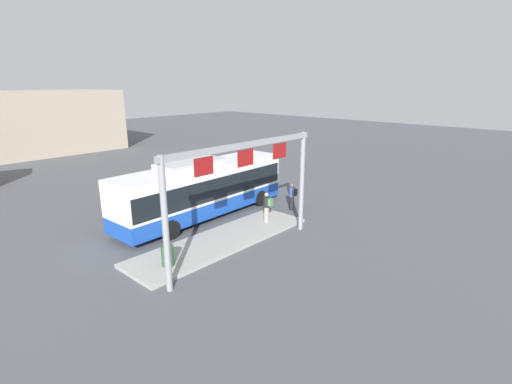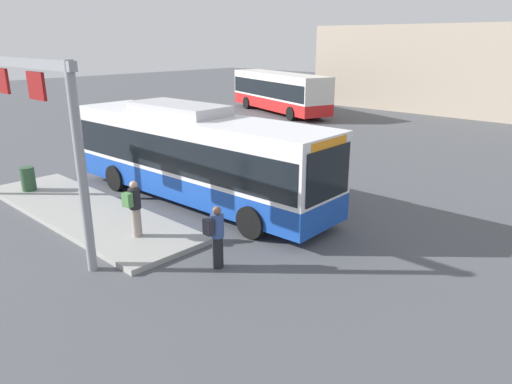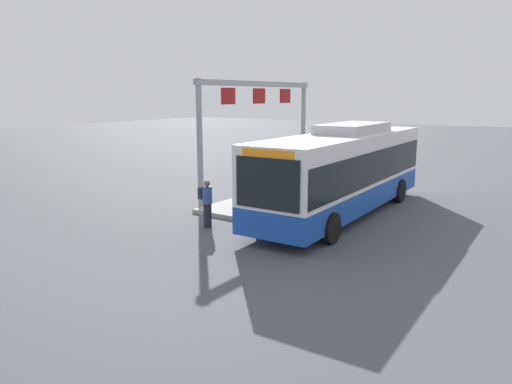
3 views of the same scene
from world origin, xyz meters
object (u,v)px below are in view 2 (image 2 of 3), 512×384
object	(u,v)px
person_boarding	(216,236)
bus_background_left	(279,90)
trash_bin	(28,179)
bus_main	(195,152)
person_waiting_near	(134,207)

from	to	relation	value
person_boarding	bus_background_left	bearing A→B (deg)	45.87
bus_background_left	trash_bin	xyz separation A→B (m)	(6.63, -22.41, -1.17)
bus_main	person_waiting_near	world-z (taller)	bus_main
person_boarding	person_waiting_near	world-z (taller)	person_waiting_near
bus_main	trash_bin	distance (m)	6.62
person_boarding	trash_bin	bearing A→B (deg)	103.42
bus_background_left	person_waiting_near	size ratio (longest dim) A/B	6.68
bus_main	bus_background_left	world-z (taller)	bus_main
bus_background_left	person_boarding	world-z (taller)	bus_background_left
trash_bin	bus_main	bearing A→B (deg)	36.26
bus_main	trash_bin	xyz separation A→B (m)	(-5.25, -3.85, -1.20)
bus_background_left	person_boarding	distance (m)	27.12
person_waiting_near	trash_bin	bearing A→B (deg)	83.51
bus_background_left	person_waiting_near	distance (m)	25.86
trash_bin	person_boarding	bearing A→B (deg)	4.57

